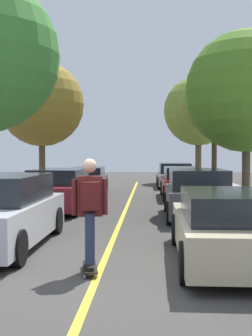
% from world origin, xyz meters
% --- Properties ---
extents(ground, '(80.00, 80.00, 0.00)m').
position_xyz_m(ground, '(0.00, 0.00, 0.00)').
color(ground, '#3D3A38').
extents(center_line, '(0.12, 39.20, 0.01)m').
position_xyz_m(center_line, '(0.00, 4.00, 0.00)').
color(center_line, gold).
rests_on(center_line, ground).
extents(parked_car_left_nearest, '(1.87, 4.58, 1.48)m').
position_xyz_m(parked_car_left_nearest, '(-2.25, 2.21, 0.72)').
color(parked_car_left_nearest, '#B7B7BC').
rests_on(parked_car_left_nearest, ground).
extents(parked_car_left_near, '(1.97, 4.60, 1.41)m').
position_xyz_m(parked_car_left_near, '(-2.25, 8.23, 0.69)').
color(parked_car_left_near, maroon).
rests_on(parked_car_left_near, ground).
extents(parked_car_left_far, '(1.93, 4.39, 1.26)m').
position_xyz_m(parked_car_left_far, '(-2.25, 15.29, 0.64)').
color(parked_car_left_far, '#38383D').
rests_on(parked_car_left_far, ground).
extents(parked_car_right_nearest, '(2.00, 4.35, 1.27)m').
position_xyz_m(parked_car_right_nearest, '(2.25, 1.10, 0.63)').
color(parked_car_right_nearest, '#BCAD89').
rests_on(parked_car_right_nearest, ground).
extents(parked_car_right_near, '(1.95, 4.17, 1.46)m').
position_xyz_m(parked_car_right_near, '(2.25, 6.62, 0.72)').
color(parked_car_right_near, '#38383D').
rests_on(parked_car_right_near, ground).
extents(parked_car_right_far, '(1.86, 4.34, 1.36)m').
position_xyz_m(parked_car_right_far, '(2.25, 12.57, 0.67)').
color(parked_car_right_far, maroon).
rests_on(parked_car_right_far, ground).
extents(parked_car_right_farthest, '(2.03, 4.17, 1.39)m').
position_xyz_m(parked_car_right_farthest, '(2.25, 18.77, 0.68)').
color(parked_car_right_farthest, '#B7B7BC').
rests_on(parked_car_right_farthest, ground).
extents(street_tree_left_near, '(3.90, 3.90, 6.03)m').
position_xyz_m(street_tree_left_near, '(-4.15, 13.72, 4.20)').
color(street_tree_left_near, brown).
rests_on(street_tree_left_near, sidewalk_left).
extents(street_tree_right_nearest, '(4.20, 4.20, 6.03)m').
position_xyz_m(street_tree_right_nearest, '(4.15, 8.83, 4.07)').
color(street_tree_right_nearest, brown).
rests_on(street_tree_right_nearest, sidewalk_right).
extents(street_tree_right_near, '(3.48, 3.48, 6.01)m').
position_xyz_m(street_tree_right_near, '(4.15, 16.49, 4.40)').
color(street_tree_right_near, '#3D2D1E').
rests_on(street_tree_right_near, sidewalk_right).
extents(street_tree_right_far, '(4.72, 4.72, 7.06)m').
position_xyz_m(street_tree_right_far, '(4.15, 24.02, 4.83)').
color(street_tree_right_far, brown).
rests_on(street_tree_right_far, sidewalk_right).
extents(skateboard, '(0.36, 0.86, 0.10)m').
position_xyz_m(skateboard, '(-0.15, 0.27, 0.09)').
color(skateboard, black).
rests_on(skateboard, ground).
extents(skateboarder, '(0.59, 0.71, 1.74)m').
position_xyz_m(skateboarder, '(-0.14, 0.24, 1.09)').
color(skateboarder, black).
rests_on(skateboarder, skateboard).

